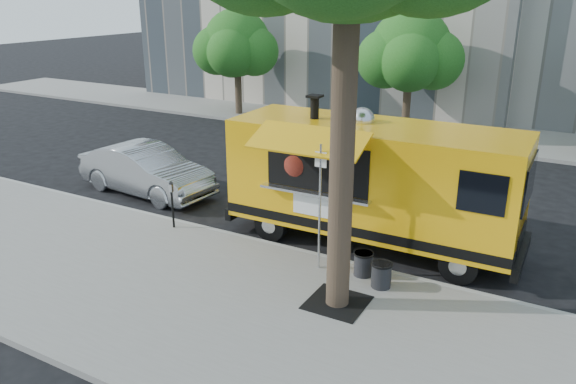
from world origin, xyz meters
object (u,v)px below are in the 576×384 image
Objects in this scene: parking_meter at (172,199)px; sedan at (146,170)px; sign_post at (320,200)px; food_truck at (371,180)px; far_tree_a at (237,43)px; trash_bin_right at (381,274)px; trash_bin_left at (363,263)px; far_tree_b at (410,50)px.

sedan is at bearing 144.09° from parking_meter.
food_truck reaches higher than sign_post.
food_truck is at bearing -44.44° from far_tree_a.
far_tree_a is 9.40× the size of trash_bin_right.
sign_post reaches higher than parking_meter.
sign_post reaches higher than sedan.
parking_meter is 5.63m from trash_bin_left.
far_tree_b reaches higher than parking_meter.
far_tree_a reaches higher than food_truck.
far_tree_b is 13.29m from sedan.
trash_bin_right is (8.99, -2.40, -0.34)m from sedan.
far_tree_b is at bearing -16.71° from sedan.
parking_meter is 0.17× the size of food_truck.
far_tree_a is 0.97× the size of far_tree_b.
sign_post is 0.39× the size of food_truck.
far_tree_a is 1.11× the size of sedan.
far_tree_a is 18.90m from trash_bin_left.
food_truck reaches higher than sedan.
far_tree_b is 9.66× the size of trash_bin_right.
sign_post is (2.55, -14.25, -1.98)m from far_tree_b.
food_truck is 7.86m from sedan.
food_truck is at bearing -85.75° from sedan.
sign_post is 0.62× the size of sedan.
far_tree_b is at bearing 2.54° from far_tree_a.
far_tree_b is 4.12× the size of parking_meter.
far_tree_a is at bearing 129.83° from sign_post.
far_tree_a reaches higher than sedan.
sedan is (-7.80, 0.14, -0.98)m from food_truck.
far_tree_a is at bearing 132.64° from trash_bin_left.
trash_bin_left is (3.60, -14.08, -3.38)m from far_tree_b.
parking_meter reaches higher than trash_bin_right.
trash_bin_right is (1.60, -0.15, -1.39)m from sign_post.
far_tree_b reaches higher than trash_bin_right.
far_tree_a is 1.79× the size of sign_post.
trash_bin_left is at bearing -0.36° from parking_meter.
far_tree_a reaches higher than trash_bin_right.
sedan is 8.66× the size of trash_bin_left.
sedan reaches higher than parking_meter.
sedan is (-7.38, 2.25, -1.05)m from sign_post.
food_truck reaches higher than parking_meter.
sedan is 8.70m from trash_bin_left.
far_tree_b is 1.14× the size of sedan.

